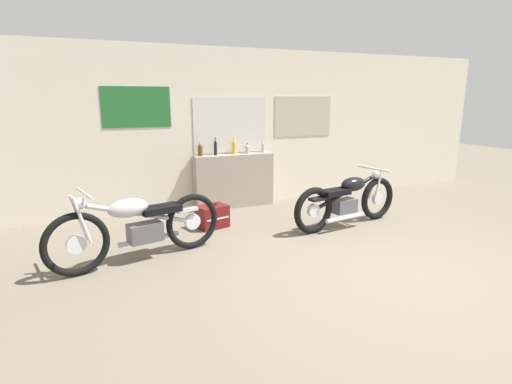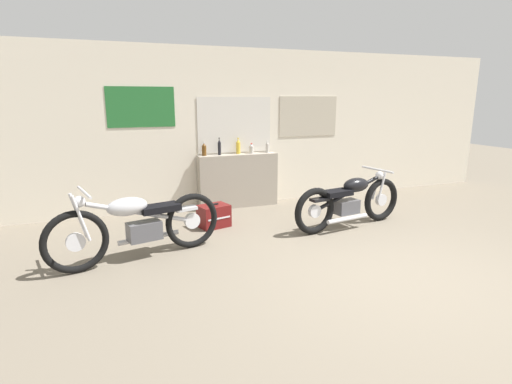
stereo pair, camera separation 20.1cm
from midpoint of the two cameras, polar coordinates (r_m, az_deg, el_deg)
ground_plane at (r=4.83m, az=20.77°, el=-11.30°), size 24.00×24.00×0.00m
wall_back at (r=7.54m, az=2.88°, el=9.19°), size 10.00×0.07×2.80m
sill_counter at (r=7.25m, az=-1.81°, el=1.66°), size 1.45×0.28×0.96m
bottle_leftmost at (r=7.01m, az=-6.61°, el=6.04°), size 0.08×0.08×0.24m
bottle_left_center at (r=7.07m, az=-4.44°, el=6.39°), size 0.06×0.06×0.30m
bottle_center at (r=7.21m, az=-1.76°, el=6.48°), size 0.08×0.08×0.29m
bottle_right_center at (r=7.26m, az=0.14°, el=6.18°), size 0.08×0.08×0.18m
bottle_rightmost at (r=7.36m, az=2.42°, el=6.40°), size 0.06×0.06×0.22m
motorcycle_black at (r=6.27m, az=14.17°, el=-1.22°), size 2.02×0.66×0.87m
motorcycle_silver at (r=5.03m, az=-15.39°, el=-4.48°), size 2.12×0.74×0.94m
hard_case_darkred at (r=6.17m, az=-5.11°, el=-3.43°), size 0.51×0.42×0.37m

